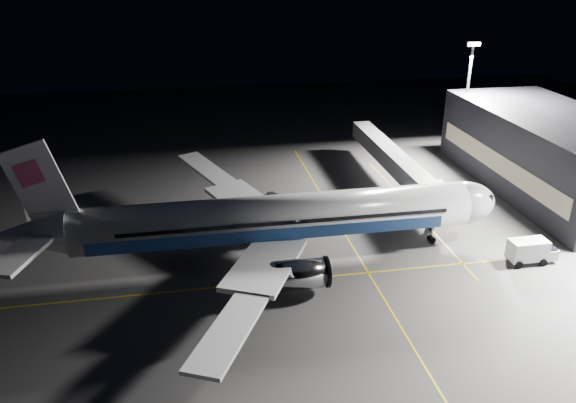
# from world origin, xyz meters

# --- Properties ---
(ground) EXTENTS (200.00, 200.00, 0.00)m
(ground) POSITION_xyz_m (0.00, 0.00, 0.00)
(ground) COLOR #4C4C4F
(ground) RESTS_ON ground
(guide_line_main) EXTENTS (0.25, 80.00, 0.01)m
(guide_line_main) POSITION_xyz_m (10.00, 0.00, 0.01)
(guide_line_main) COLOR gold
(guide_line_main) RESTS_ON ground
(guide_line_cross) EXTENTS (70.00, 0.25, 0.01)m
(guide_line_cross) POSITION_xyz_m (0.00, -6.00, 0.01)
(guide_line_cross) COLOR gold
(guide_line_cross) RESTS_ON ground
(guide_line_side) EXTENTS (0.25, 40.00, 0.01)m
(guide_line_side) POSITION_xyz_m (22.00, 10.00, 0.01)
(guide_line_side) COLOR gold
(guide_line_side) RESTS_ON ground
(airliner) EXTENTS (61.48, 54.22, 16.64)m
(airliner) POSITION_xyz_m (-1.08, 0.00, 5.16)
(airliner) COLOR silver
(airliner) RESTS_ON ground
(terminal) EXTENTS (18.12, 40.00, 12.00)m
(terminal) POSITION_xyz_m (45.98, 14.00, 6.00)
(terminal) COLOR black
(terminal) RESTS_ON ground
(jet_bridge) EXTENTS (3.60, 34.40, 6.30)m
(jet_bridge) POSITION_xyz_m (22.00, 18.06, 4.58)
(jet_bridge) COLOR #B2B2B7
(jet_bridge) RESTS_ON ground
(floodlight_mast_north) EXTENTS (2.40, 0.68, 20.70)m
(floodlight_mast_north) POSITION_xyz_m (40.00, 31.99, 12.37)
(floodlight_mast_north) COLOR #59595E
(floodlight_mast_north) RESTS_ON ground
(service_truck) EXTENTS (5.91, 2.67, 3.01)m
(service_truck) POSITION_xyz_m (30.25, -7.06, 1.61)
(service_truck) COLOR silver
(service_truck) RESTS_ON ground
(baggage_tug) EXTENTS (2.64, 2.23, 1.74)m
(baggage_tug) POSITION_xyz_m (1.71, 16.02, 0.80)
(baggage_tug) COLOR black
(baggage_tug) RESTS_ON ground
(safety_cone_a) EXTENTS (0.35, 0.35, 0.53)m
(safety_cone_a) POSITION_xyz_m (3.31, 10.95, 0.26)
(safety_cone_a) COLOR #F1560A
(safety_cone_a) RESTS_ON ground
(safety_cone_b) EXTENTS (0.36, 0.36, 0.53)m
(safety_cone_b) POSITION_xyz_m (2.75, 6.17, 0.27)
(safety_cone_b) COLOR #F1560A
(safety_cone_b) RESTS_ON ground
(safety_cone_c) EXTENTS (0.43, 0.43, 0.65)m
(safety_cone_c) POSITION_xyz_m (-5.50, 4.87, 0.32)
(safety_cone_c) COLOR #F1560A
(safety_cone_c) RESTS_ON ground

